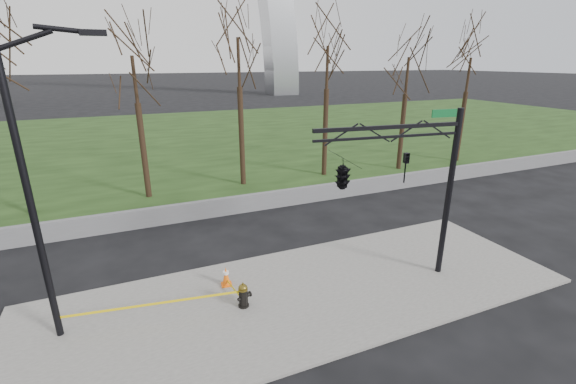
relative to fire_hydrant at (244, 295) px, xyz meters
name	(u,v)px	position (x,y,z in m)	size (l,w,h in m)	color
ground	(304,295)	(2.07, -0.08, -0.48)	(500.00, 500.00, 0.00)	black
sidewalk	(304,294)	(2.07, -0.08, -0.43)	(18.00, 6.00, 0.10)	slate
grass_strip	(176,138)	(2.07, 29.92, -0.45)	(120.00, 40.00, 0.06)	black
guardrail	(237,205)	(2.07, 7.92, -0.03)	(60.00, 0.30, 0.90)	#59595B
tree_row	(194,112)	(0.93, 11.92, 4.25)	(43.72, 4.00, 9.46)	black
fire_hydrant	(244,295)	(0.00, 0.00, 0.00)	(0.52, 0.34, 0.84)	black
traffic_cone	(226,276)	(-0.20, 1.40, -0.04)	(0.40, 0.40, 0.68)	#F6610C
street_light	(36,178)	(-4.93, 0.78, 4.21)	(2.39, 0.23, 8.21)	black
traffic_signal_mast	(365,172)	(3.98, -0.36, 3.66)	(5.07, 2.53, 6.00)	black
caution_tape	(174,300)	(-2.05, 0.45, 0.09)	(5.15, 1.41, 0.43)	yellow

